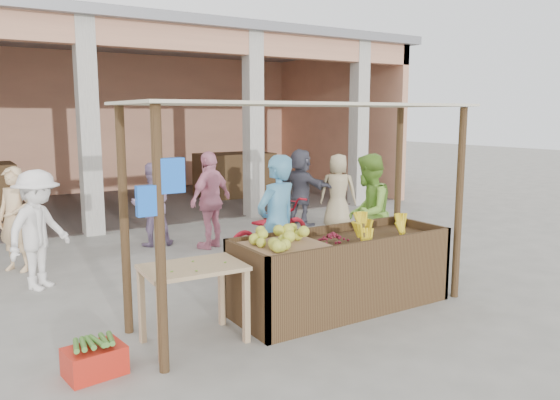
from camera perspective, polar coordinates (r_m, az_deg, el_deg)
ground at (r=6.34m, az=2.77°, el=-11.97°), size 60.00×60.00×0.00m
market_building at (r=14.21m, az=-18.34°, el=10.29°), size 14.40×6.40×4.20m
fruit_stall at (r=6.50m, az=6.45°, el=-7.77°), size 2.60×0.95×0.80m
stall_awning at (r=5.97m, az=2.46°, el=6.19°), size 4.09×1.35×2.39m
banana_heap at (r=6.75m, az=10.67°, el=-2.81°), size 1.17×0.64×0.21m
melon_tray at (r=5.97m, az=0.39°, el=-4.24°), size 0.84×0.73×0.22m
berry_heap at (r=6.27m, az=5.52°, el=-4.01°), size 0.40×0.32×0.13m
side_table at (r=5.50m, az=-9.05°, el=-8.16°), size 1.01×0.70×0.79m
papaya_pile at (r=5.44m, az=-9.12°, el=-5.73°), size 0.72×0.41×0.21m
red_crate at (r=5.24m, az=-18.80°, el=-15.64°), size 0.53×0.41×0.26m
plantain_bundle at (r=5.17m, az=-18.89°, el=-13.96°), size 0.39×0.27×0.08m
produce_sacks at (r=11.91m, az=-0.82°, el=-0.37°), size 0.87×0.54×0.66m
vendor_blue at (r=6.85m, az=-0.33°, el=-2.14°), size 0.82×0.69×1.89m
vendor_green at (r=7.94m, az=9.17°, el=-1.04°), size 1.00×0.89×1.80m
motorcycle at (r=8.23m, az=-1.09°, el=-3.29°), size 1.34×2.10×1.04m
shopper_a at (r=7.72m, az=-23.95°, el=-2.42°), size 1.18×1.11×1.69m
shopper_b at (r=9.29m, az=-7.26°, el=0.34°), size 1.17×0.95×1.76m
shopper_c at (r=10.90m, az=6.09°, el=1.34°), size 0.94×0.92×1.65m
shopper_d at (r=11.18m, az=2.18°, el=1.58°), size 0.91×1.62×1.65m
shopper_e at (r=8.75m, az=-25.96°, el=-1.63°), size 0.73×0.74×1.59m
shopper_f at (r=9.65m, az=-13.25°, el=-0.06°), size 0.85×0.60×1.58m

